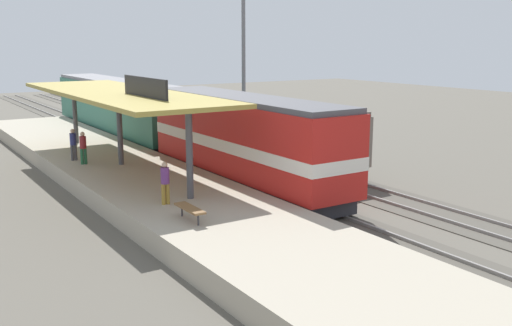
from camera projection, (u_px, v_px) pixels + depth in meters
The scene contains 13 objects.
ground_plane at pixel (230, 167), 34.16m from camera, with size 120.00×120.00×0.00m, color #5B564C.
track_near at pixel (200, 170), 33.09m from camera, with size 3.20×110.00×0.16m.
track_far at pixel (267, 161), 35.54m from camera, with size 3.20×110.00×0.16m.
platform at pixel (122, 173), 30.55m from camera, with size 6.00×44.00×0.90m, color #A89E89.
station_canopy at pixel (119, 95), 29.64m from camera, with size 5.20×18.00×4.70m.
platform_bench at pixel (190, 209), 20.80m from camera, with size 0.44×1.70×0.50m.
locomotive at pixel (244, 141), 28.68m from camera, with size 2.93×14.43×4.44m.
passenger_carriage_single at pixel (117, 108), 43.48m from camera, with size 2.90×20.00×4.24m.
freight_car at pixel (282, 133), 33.90m from camera, with size 2.80×12.00×3.54m.
light_mast at pixel (243, 24), 41.97m from camera, with size 1.10×1.10×11.70m.
person_waiting at pixel (83, 146), 30.30m from camera, with size 0.34×0.34×1.71m.
person_walking at pixel (73, 143), 31.29m from camera, with size 0.34×0.34×1.71m.
person_boarding at pixel (165, 181), 22.80m from camera, with size 0.34×0.34×1.71m.
Camera 1 is at (-14.91, -28.83, 7.20)m, focal length 40.94 mm.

